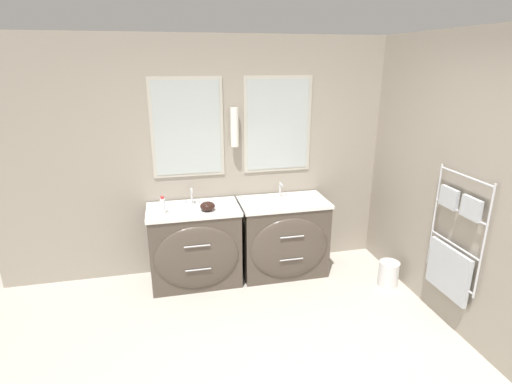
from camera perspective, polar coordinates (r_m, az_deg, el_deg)
name	(u,v)px	position (r m, az deg, el deg)	size (l,w,h in m)	color
wall_back	(233,157)	(4.47, -3.38, 5.08)	(5.07, 0.17, 2.60)	#9E9384
wall_right	(444,180)	(4.06, 25.25, 1.56)	(0.13, 4.31, 2.60)	#9E9384
vanity_left	(195,246)	(4.38, -8.66, -7.64)	(0.97, 0.62, 0.86)	#4C4238
vanity_right	(284,237)	(4.54, 3.97, -6.49)	(0.97, 0.62, 0.86)	#4C4238
faucet_left	(192,197)	(4.35, -9.16, -0.65)	(0.17, 0.11, 0.17)	silver
faucet_right	(280,190)	(4.51, 3.49, 0.25)	(0.17, 0.11, 0.17)	silver
toiletry_bottle	(163,205)	(4.12, -13.17, -1.89)	(0.05, 0.05, 0.18)	silver
amenity_bowl	(208,206)	(4.13, -6.94, -2.03)	(0.15, 0.15, 0.09)	black
waste_bin	(389,273)	(4.64, 18.41, -10.95)	(0.22, 0.22, 0.28)	silver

